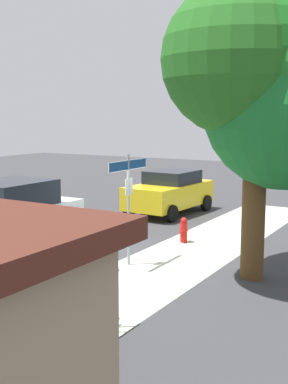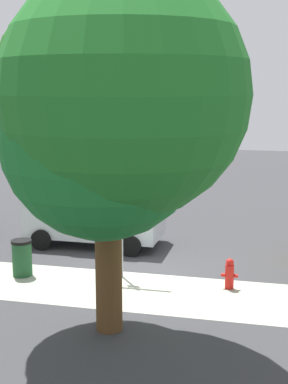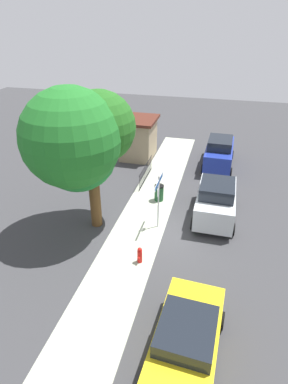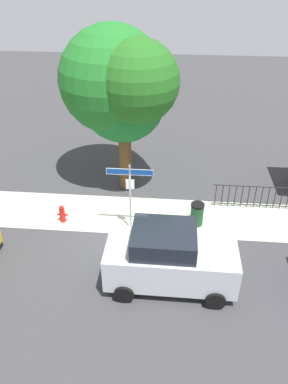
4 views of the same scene
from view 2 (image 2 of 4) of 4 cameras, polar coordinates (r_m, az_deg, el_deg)
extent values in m
plane|color=#38383A|center=(14.95, -0.18, -8.48)|extent=(60.00, 60.00, 0.00)
cube|color=#A8AE98|center=(14.38, -9.29, -9.43)|extent=(24.00, 2.60, 0.00)
cylinder|color=#9EA0A5|center=(14.27, -2.35, -3.37)|extent=(0.07, 0.07, 2.89)
cube|color=#144799|center=(14.03, -2.39, 1.23)|extent=(1.71, 0.02, 0.22)
cube|color=white|center=(14.03, -2.39, 1.23)|extent=(1.74, 0.02, 0.25)
cube|color=silver|center=(14.11, -2.39, -0.98)|extent=(0.32, 0.02, 0.42)
cylinder|color=#54391C|center=(11.21, -3.72, -6.97)|extent=(0.55, 0.55, 3.07)
sphere|color=#1A6D2B|center=(10.06, -4.32, 5.64)|extent=(3.78, 3.78, 3.78)
sphere|color=#1F6D24|center=(9.90, -2.06, 10.16)|extent=(4.53, 4.53, 4.53)
sphere|color=#22601C|center=(11.10, -6.66, 11.35)|extent=(3.38, 3.38, 3.38)
sphere|color=#18641A|center=(10.63, -6.46, 11.70)|extent=(3.08, 3.08, 3.08)
cube|color=silver|center=(17.43, -5.12, -2.51)|extent=(4.23, 1.96, 1.21)
cube|color=black|center=(17.16, -4.37, 0.45)|extent=(2.03, 1.71, 0.64)
cylinder|color=black|center=(17.23, -10.65, -4.91)|extent=(0.64, 0.22, 0.64)
cylinder|color=black|center=(18.94, -8.26, -3.37)|extent=(0.64, 0.22, 0.64)
cylinder|color=black|center=(16.29, -1.37, -5.64)|extent=(0.64, 0.22, 0.64)
cylinder|color=black|center=(18.09, 0.21, -3.94)|extent=(0.64, 0.22, 0.64)
cylinder|color=red|center=(13.95, 8.91, -8.72)|extent=(0.22, 0.22, 0.62)
sphere|color=red|center=(13.83, 8.96, -7.28)|extent=(0.20, 0.20, 0.20)
cylinder|color=red|center=(13.93, 9.58, -8.64)|extent=(0.10, 0.09, 0.09)
cylinder|color=red|center=(13.95, 8.25, -8.57)|extent=(0.10, 0.09, 0.09)
cylinder|color=#1E4C28|center=(15.00, -12.61, -6.87)|extent=(0.52, 0.52, 0.90)
cylinder|color=black|center=(14.86, -12.69, -5.07)|extent=(0.55, 0.55, 0.08)
camera|label=1|loc=(15.82, -52.22, 2.48)|focal=46.68mm
camera|label=3|loc=(19.19, 46.64, 21.73)|focal=29.79mm
camera|label=4|loc=(26.10, 1.47, 20.98)|focal=35.22mm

